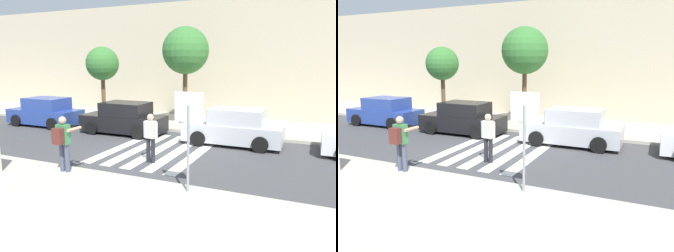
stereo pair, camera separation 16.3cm
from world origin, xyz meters
TOP-DOWN VIEW (x-y plane):
  - ground_plane at (0.00, 0.00)m, footprint 120.00×120.00m
  - sidewalk_near at (0.00, -6.20)m, footprint 60.00×6.00m
  - sidewalk_far at (0.00, 6.00)m, footprint 60.00×4.80m
  - building_facade_far at (0.00, 10.40)m, footprint 56.00×4.00m
  - crosswalk_stripe_0 at (-1.60, 0.20)m, footprint 0.44×5.20m
  - crosswalk_stripe_1 at (-0.80, 0.20)m, footprint 0.44×5.20m
  - crosswalk_stripe_2 at (0.00, 0.20)m, footprint 0.44×5.20m
  - crosswalk_stripe_3 at (0.80, 0.20)m, footprint 0.44×5.20m
  - crosswalk_stripe_4 at (1.60, 0.20)m, footprint 0.44×5.20m
  - stop_sign at (2.70, -3.62)m, footprint 0.76×0.08m
  - photographer_with_backpack at (-1.32, -3.72)m, footprint 0.58×0.84m
  - pedestrian_crossing at (0.47, -1.39)m, footprint 0.58×0.29m
  - parked_car_blue at (-7.92, 2.30)m, footprint 4.10×1.92m
  - parked_car_black at (-2.87, 2.30)m, footprint 4.10×1.92m
  - parked_car_silver at (2.54, 2.30)m, footprint 4.10×1.92m
  - street_tree_west at (-5.82, 4.82)m, footprint 1.93×1.93m
  - street_tree_center at (-0.69, 4.89)m, footprint 2.42×2.42m

SIDE VIEW (x-z plane):
  - ground_plane at x=0.00m, z-range 0.00..0.00m
  - crosswalk_stripe_0 at x=-1.60m, z-range 0.00..0.01m
  - crosswalk_stripe_1 at x=-0.80m, z-range 0.00..0.01m
  - crosswalk_stripe_2 at x=0.00m, z-range 0.00..0.01m
  - crosswalk_stripe_3 at x=0.80m, z-range 0.00..0.01m
  - crosswalk_stripe_4 at x=1.60m, z-range 0.00..0.01m
  - sidewalk_near at x=0.00m, z-range 0.00..0.14m
  - sidewalk_far at x=0.00m, z-range 0.00..0.14m
  - parked_car_blue at x=-7.92m, z-range -0.05..1.50m
  - parked_car_black at x=-2.87m, z-range -0.05..1.50m
  - parked_car_silver at x=2.54m, z-range -0.05..1.50m
  - pedestrian_crossing at x=0.47m, z-range 0.11..1.84m
  - photographer_with_backpack at x=-1.32m, z-range 0.31..2.03m
  - stop_sign at x=2.70m, z-range 0.74..3.34m
  - street_tree_west at x=-5.82m, z-range 1.24..5.43m
  - building_facade_far at x=0.00m, z-range 0.00..7.13m
  - street_tree_center at x=-0.69m, z-range 1.46..6.57m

